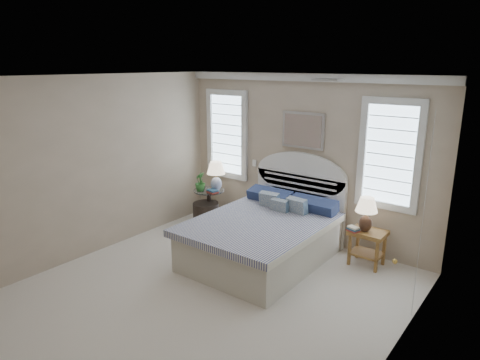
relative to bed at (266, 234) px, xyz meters
The scene contains 21 objects.
floor 1.51m from the bed, 90.00° to the right, with size 4.50×5.00×0.01m, color beige.
ceiling 2.74m from the bed, 90.00° to the right, with size 4.50×5.00×0.01m, color white.
wall_back 1.42m from the bed, 90.00° to the left, with size 4.50×0.02×2.70m, color tan.
wall_left 2.85m from the bed, 147.06° to the right, with size 0.02×5.00×2.70m, color tan.
wall_right 2.85m from the bed, 32.94° to the right, with size 0.02×5.00×2.70m, color tan.
crown_molding 2.47m from the bed, 90.00° to the left, with size 4.50×0.08×0.12m, color silver.
hvac_vent 2.67m from the bed, 28.73° to the right, with size 0.30×0.20×0.02m, color #B2B2B2.
switch_plate 1.59m from the bed, 132.76° to the left, with size 0.08×0.01×0.12m, color silver.
window_left 2.22m from the bed, 146.59° to the left, with size 0.90×0.06×1.60m, color silver.
window_right 2.12m from the bed, 36.14° to the left, with size 0.90×0.06×1.60m, color silver.
painting 1.75m from the bed, 90.00° to the left, with size 0.74×0.04×0.58m, color silver.
closet_door 2.39m from the bed, ahead, with size 0.02×1.80×2.40m, color white.
bed is the anchor object (origin of this frame).
side_table_left 1.75m from the bed, 160.26° to the left, with size 0.56×0.56×0.63m.
nightstand_right 1.47m from the bed, 28.03° to the left, with size 0.50×0.40×0.53m.
floor_pot 1.68m from the bed, 164.13° to the left, with size 0.47×0.47×0.42m, color black.
lamp_left 1.77m from the bed, 156.52° to the left, with size 0.41×0.41×0.54m.
lamp_right 1.49m from the bed, 27.73° to the left, with size 0.41×0.41×0.51m.
potted_plant 1.84m from the bed, 165.10° to the left, with size 0.19×0.19×0.34m, color #28642C.
books_left 1.59m from the bed, 161.15° to the left, with size 0.23×0.20×0.05m.
books_right 1.27m from the bed, 25.61° to the left, with size 0.19×0.16×0.07m.
Camera 1 is at (3.29, -3.51, 2.85)m, focal length 32.00 mm.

